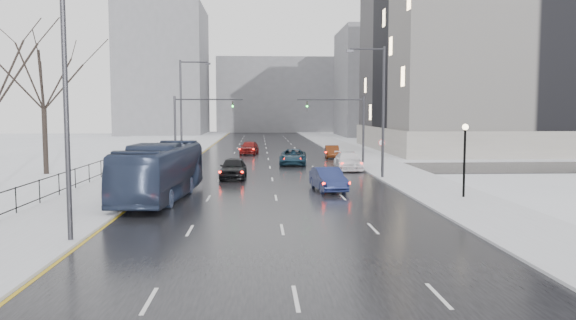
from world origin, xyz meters
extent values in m
cube|color=black|center=(0.00, 60.00, 0.02)|extent=(16.00, 150.00, 0.04)
cube|color=black|center=(0.00, 48.00, 0.02)|extent=(130.00, 10.00, 0.04)
cube|color=silver|center=(-10.50, 60.00, 0.08)|extent=(5.00, 150.00, 0.16)
cube|color=silver|center=(10.50, 60.00, 0.08)|extent=(5.00, 150.00, 0.16)
cube|color=white|center=(-20.00, 60.00, 0.06)|extent=(14.00, 150.00, 0.12)
cube|color=black|center=(-13.00, 30.00, 1.41)|extent=(0.04, 70.00, 0.05)
cube|color=black|center=(-13.00, 30.00, 0.41)|extent=(0.04, 70.00, 0.05)
cylinder|color=black|center=(-13.00, 30.00, 0.81)|extent=(0.06, 0.06, 1.30)
cylinder|color=#2D2D33|center=(8.40, 40.00, 5.00)|extent=(0.20, 0.20, 10.00)
cylinder|color=#2D2D33|center=(7.10, 40.00, 9.80)|extent=(2.60, 0.12, 0.12)
cube|color=#2D2D33|center=(5.80, 40.00, 9.65)|extent=(0.50, 0.25, 0.18)
cylinder|color=#2D2D33|center=(-8.40, 20.00, 5.00)|extent=(0.20, 0.20, 10.00)
cylinder|color=#2D2D33|center=(-8.40, 52.00, 5.00)|extent=(0.20, 0.20, 10.00)
cylinder|color=#2D2D33|center=(-7.10, 52.00, 9.80)|extent=(2.60, 0.12, 0.12)
cube|color=#2D2D33|center=(-5.80, 52.00, 9.65)|extent=(0.50, 0.25, 0.18)
cylinder|color=black|center=(11.00, 30.00, 2.16)|extent=(0.14, 0.14, 4.00)
sphere|color=#FFE5B2|center=(11.00, 30.00, 4.26)|extent=(0.36, 0.36, 0.36)
cylinder|color=#2D2D33|center=(8.40, 48.00, 3.25)|extent=(0.20, 0.20, 6.50)
cylinder|color=#2D2D33|center=(5.40, 48.00, 6.20)|extent=(6.00, 0.12, 0.12)
imported|color=#2D2D33|center=(3.30, 48.00, 5.60)|extent=(0.15, 0.18, 0.90)
sphere|color=#19FF33|center=(3.30, 47.85, 5.60)|extent=(0.16, 0.16, 0.16)
cylinder|color=#2D2D33|center=(-8.40, 48.00, 3.25)|extent=(0.20, 0.20, 6.50)
cylinder|color=#2D2D33|center=(-5.40, 48.00, 6.20)|extent=(6.00, 0.12, 0.12)
imported|color=#2D2D33|center=(-3.30, 48.00, 5.60)|extent=(0.15, 0.18, 0.90)
sphere|color=#19FF33|center=(-3.30, 47.85, 5.60)|extent=(0.16, 0.16, 0.16)
cylinder|color=#2D2D33|center=(9.20, 44.00, 1.41)|extent=(0.06, 0.06, 2.50)
cylinder|color=white|center=(9.20, 44.00, 2.56)|extent=(0.60, 0.03, 0.60)
torus|color=#B20C0C|center=(9.20, 44.00, 2.56)|extent=(0.58, 0.06, 0.58)
cube|color=gray|center=(35.00, 72.00, 12.00)|extent=(40.00, 30.00, 24.00)
cube|color=gray|center=(35.00, 72.00, 1.50)|extent=(40.60, 30.60, 3.00)
cube|color=slate|center=(28.00, 115.00, 11.00)|extent=(24.00, 20.00, 22.00)
cube|color=slate|center=(-22.00, 125.00, 14.00)|extent=(18.00, 22.00, 28.00)
cube|color=slate|center=(4.00, 140.00, 9.00)|extent=(30.00, 18.00, 18.00)
imported|color=#27324C|center=(-6.74, 30.85, 1.69)|extent=(3.70, 12.01, 3.29)
imported|color=black|center=(-2.96, 40.66, 0.86)|extent=(2.06, 4.85, 1.63)
imported|color=navy|center=(3.46, 33.78, 0.79)|extent=(2.14, 4.73, 1.51)
imported|color=#152F41|center=(2.28, 51.56, 0.79)|extent=(2.96, 5.58, 1.49)
imported|color=white|center=(6.82, 46.56, 0.81)|extent=(2.27, 5.36, 1.54)
imported|color=maroon|center=(-2.15, 64.89, 0.85)|extent=(2.49, 4.94, 1.62)
imported|color=#54230E|center=(7.04, 59.11, 0.72)|extent=(1.67, 4.19, 1.35)
camera|label=1|loc=(-1.00, -2.05, 5.20)|focal=35.00mm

